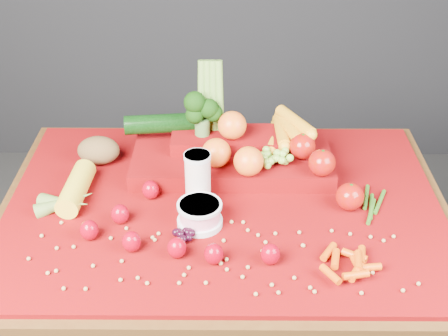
{
  "coord_description": "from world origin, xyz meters",
  "views": [
    {
      "loc": [
        0.01,
        -1.24,
        1.65
      ],
      "look_at": [
        0.0,
        0.02,
        0.85
      ],
      "focal_mm": 50.0,
      "sensor_mm": 36.0,
      "label": 1
    }
  ],
  "objects_px": {
    "table": "(224,237)",
    "produce_mound": "(237,149)",
    "milk_glass": "(198,178)",
    "yogurt_bowl": "(200,214)"
  },
  "relations": [
    {
      "from": "table",
      "to": "milk_glass",
      "type": "bearing_deg",
      "value": -178.27
    },
    {
      "from": "yogurt_bowl",
      "to": "produce_mound",
      "type": "relative_size",
      "value": 0.18
    },
    {
      "from": "table",
      "to": "milk_glass",
      "type": "relative_size",
      "value": 7.92
    },
    {
      "from": "table",
      "to": "milk_glass",
      "type": "distance_m",
      "value": 0.19
    },
    {
      "from": "produce_mound",
      "to": "milk_glass",
      "type": "bearing_deg",
      "value": -120.57
    },
    {
      "from": "milk_glass",
      "to": "produce_mound",
      "type": "height_order",
      "value": "produce_mound"
    },
    {
      "from": "milk_glass",
      "to": "table",
      "type": "bearing_deg",
      "value": 1.73
    },
    {
      "from": "table",
      "to": "produce_mound",
      "type": "bearing_deg",
      "value": 78.39
    },
    {
      "from": "yogurt_bowl",
      "to": "produce_mound",
      "type": "bearing_deg",
      "value": 70.24
    },
    {
      "from": "table",
      "to": "yogurt_bowl",
      "type": "distance_m",
      "value": 0.17
    }
  ]
}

